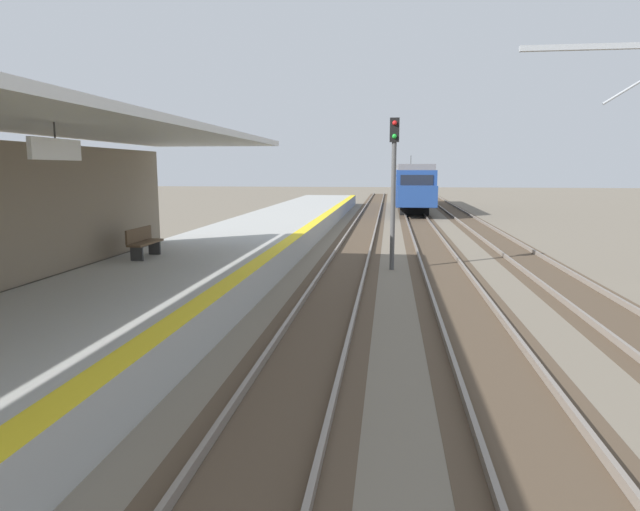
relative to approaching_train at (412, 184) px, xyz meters
name	(u,v)px	position (x,y,z in m)	size (l,w,h in m)	color
station_platform	(188,273)	(-7.80, -33.51, -1.73)	(5.00, 80.00, 0.91)	#A8A8A3
track_pair_nearest_platform	(346,266)	(-3.40, -29.51, -2.13)	(2.34, 120.00, 0.16)	#4C3D2D
track_pair_middle	(443,268)	(0.00, -29.51, -2.13)	(2.34, 120.00, 0.16)	#4C3D2D
track_pair_far_side	(544,271)	(3.40, -29.51, -2.13)	(2.34, 120.00, 0.16)	#4C3D2D
approaching_train	(412,184)	(0.00, 0.00, 0.00)	(2.93, 19.60, 4.76)	navy
rail_signal_post	(394,178)	(-1.79, -29.69, 1.02)	(0.32, 0.34, 5.20)	#4C4C4C
platform_bench	(143,242)	(-9.11, -33.54, -0.80)	(0.45, 1.60, 0.88)	brown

